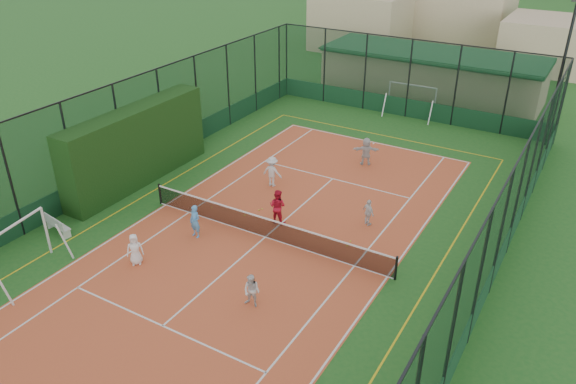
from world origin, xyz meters
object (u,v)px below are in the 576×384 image
at_px(white_bench, 58,224).
at_px(child_near_mid, 195,221).
at_px(clubhouse, 432,74).
at_px(futsal_goal_far, 411,101).
at_px(floodlight_ne, 561,75).
at_px(child_far_back, 366,151).
at_px(child_far_left, 272,172).
at_px(futsal_goal_near, 16,251).
at_px(child_near_left, 135,249).
at_px(child_far_right, 368,212).
at_px(coach, 277,206).
at_px(child_near_right, 252,291).

bearing_deg(white_bench, child_near_mid, 37.92).
bearing_deg(clubhouse, futsal_goal_far, -87.30).
height_order(floodlight_ne, child_near_mid, floodlight_ne).
bearing_deg(child_far_back, child_far_left, 31.98).
height_order(futsal_goal_near, child_far_left, futsal_goal_near).
relative_size(white_bench, child_near_mid, 1.03).
xyz_separation_m(futsal_goal_far, child_near_left, (-3.55, -21.44, -0.36)).
bearing_deg(child_far_right, child_far_back, -35.92).
bearing_deg(clubhouse, coach, -90.54).
distance_m(floodlight_ne, white_bench, 26.70).
relative_size(floodlight_ne, coach, 5.21).
relative_size(child_far_left, child_far_right, 1.27).
xyz_separation_m(clubhouse, child_far_back, (0.73, -13.15, -0.81)).
bearing_deg(floodlight_ne, child_near_left, -119.89).
distance_m(child_near_left, child_far_right, 9.87).
bearing_deg(child_near_right, futsal_goal_far, 91.42).
distance_m(child_near_mid, child_far_right, 7.44).
bearing_deg(floodlight_ne, child_near_right, -107.78).
relative_size(futsal_goal_near, child_near_right, 2.54).
distance_m(futsal_goal_near, child_near_left, 4.28).
relative_size(child_near_right, coach, 0.80).
bearing_deg(coach, floodlight_ne, -123.06).
bearing_deg(child_far_right, clubhouse, -50.34).
relative_size(child_near_left, child_far_left, 0.84).
distance_m(white_bench, child_far_back, 15.55).
relative_size(child_far_right, child_far_back, 0.81).
height_order(child_far_left, child_far_right, child_far_left).
xyz_separation_m(futsal_goal_far, child_far_left, (-2.47, -13.10, -0.24)).
distance_m(child_near_mid, coach, 3.62).
height_order(child_near_right, child_far_right, child_near_right).
xyz_separation_m(white_bench, child_near_mid, (5.23, 2.75, 0.31)).
xyz_separation_m(white_bench, child_near_right, (9.80, 0.17, 0.22)).
relative_size(child_near_right, child_far_back, 0.84).
xyz_separation_m(futsal_goal_far, child_near_right, (1.78, -21.27, -0.38)).
distance_m(white_bench, futsal_goal_near, 3.04).
distance_m(floodlight_ne, futsal_goal_far, 8.96).
bearing_deg(white_bench, child_far_right, 43.51).
xyz_separation_m(child_near_left, child_far_right, (6.64, 7.30, -0.05)).
relative_size(white_bench, coach, 0.94).
bearing_deg(child_far_left, child_near_left, 79.71).
bearing_deg(child_far_left, white_bench, 53.42).
relative_size(floodlight_ne, child_near_left, 6.29).
bearing_deg(coach, child_far_left, -57.47).
bearing_deg(child_near_right, floodlight_ne, 68.86).
height_order(futsal_goal_near, child_far_right, futsal_goal_near).
relative_size(floodlight_ne, white_bench, 5.51).
bearing_deg(child_near_left, child_far_left, 39.11).
xyz_separation_m(white_bench, child_far_left, (5.55, 8.34, 0.37)).
distance_m(child_near_left, child_far_back, 13.62).
bearing_deg(white_bench, futsal_goal_near, -56.16).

